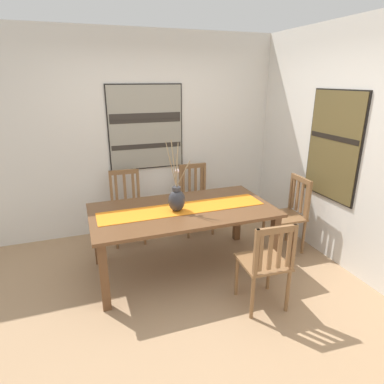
{
  "coord_description": "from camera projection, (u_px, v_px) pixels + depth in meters",
  "views": [
    {
      "loc": [
        -0.98,
        -2.65,
        2.09
      ],
      "look_at": [
        0.15,
        0.53,
        0.92
      ],
      "focal_mm": 30.62,
      "sensor_mm": 36.0,
      "label": 1
    }
  ],
  "objects": [
    {
      "name": "table_runner",
      "position": [
        183.0,
        208.0,
        3.58
      ],
      "size": [
        1.83,
        0.36,
        0.01
      ],
      "primitive_type": "cube",
      "color": "orange",
      "rests_on": "dining_table"
    },
    {
      "name": "wall_back",
      "position": [
        150.0,
        135.0,
        4.56
      ],
      "size": [
        6.4,
        0.12,
        2.7
      ],
      "primitive_type": "cube",
      "color": "silver",
      "rests_on": "ground_plane"
    },
    {
      "name": "chair_2",
      "position": [
        289.0,
        213.0,
        4.11
      ],
      "size": [
        0.44,
        0.44,
        0.95
      ],
      "color": "brown",
      "rests_on": "ground_plane"
    },
    {
      "name": "chair_0",
      "position": [
        127.0,
        206.0,
        4.36
      ],
      "size": [
        0.43,
        0.43,
        0.95
      ],
      "color": "brown",
      "rests_on": "ground_plane"
    },
    {
      "name": "centerpiece_vase",
      "position": [
        177.0,
        199.0,
        3.48
      ],
      "size": [
        0.22,
        0.2,
        0.77
      ],
      "color": "#333338",
      "rests_on": "dining_table"
    },
    {
      "name": "chair_1",
      "position": [
        195.0,
        197.0,
        4.64
      ],
      "size": [
        0.43,
        0.43,
        0.95
      ],
      "color": "brown",
      "rests_on": "ground_plane"
    },
    {
      "name": "painting_on_side_wall",
      "position": [
        334.0,
        146.0,
        3.74
      ],
      "size": [
        0.05,
        0.8,
        1.24
      ],
      "color": "black"
    },
    {
      "name": "ground_plane",
      "position": [
        195.0,
        295.0,
        3.36
      ],
      "size": [
        6.4,
        6.4,
        0.03
      ],
      "primitive_type": "cube",
      "color": "#A37F5B"
    },
    {
      "name": "chair_3",
      "position": [
        266.0,
        263.0,
        3.02
      ],
      "size": [
        0.45,
        0.45,
        0.9
      ],
      "color": "brown",
      "rests_on": "ground_plane"
    },
    {
      "name": "painting_on_back_wall",
      "position": [
        146.0,
        128.0,
        4.45
      ],
      "size": [
        1.02,
        0.05,
        1.14
      ],
      "color": "black"
    },
    {
      "name": "dining_table",
      "position": [
        183.0,
        216.0,
        3.62
      ],
      "size": [
        1.99,
        1.05,
        0.74
      ],
      "color": "brown",
      "rests_on": "ground_plane"
    },
    {
      "name": "wall_side",
      "position": [
        359.0,
        152.0,
        3.5
      ],
      "size": [
        0.12,
        6.4,
        2.7
      ],
      "primitive_type": "cube",
      "color": "silver",
      "rests_on": "ground_plane"
    }
  ]
}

